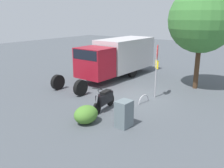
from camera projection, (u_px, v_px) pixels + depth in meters
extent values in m
plane|color=#494F55|center=(133.00, 96.00, 13.49)|extent=(60.00, 60.00, 0.00)
cylinder|color=black|center=(111.00, 68.00, 18.48)|extent=(0.90, 0.26, 0.90)
cylinder|color=black|center=(132.00, 71.00, 17.37)|extent=(0.90, 0.26, 0.90)
cylinder|color=black|center=(58.00, 82.00, 14.49)|extent=(0.90, 0.26, 0.90)
cylinder|color=black|center=(81.00, 88.00, 13.37)|extent=(0.90, 0.26, 0.90)
cube|color=silver|center=(125.00, 54.00, 17.92)|extent=(4.77, 2.27, 2.21)
cube|color=maroon|center=(95.00, 63.00, 15.40)|extent=(1.83, 2.13, 1.90)
cube|color=black|center=(95.00, 53.00, 15.23)|extent=(1.85, 1.97, 0.60)
cylinder|color=black|center=(97.00, 108.00, 10.90)|extent=(0.57, 0.17, 0.56)
cylinder|color=black|center=(111.00, 100.00, 11.95)|extent=(0.57, 0.17, 0.56)
cube|color=black|center=(105.00, 98.00, 11.39)|extent=(1.13, 0.46, 0.48)
cube|color=black|center=(106.00, 92.00, 11.40)|extent=(0.67, 0.36, 0.12)
cylinder|color=slate|center=(97.00, 96.00, 10.79)|extent=(0.29, 0.11, 0.69)
cylinder|color=black|center=(97.00, 89.00, 10.70)|extent=(0.11, 0.55, 0.04)
cylinder|color=#9E9EA3|center=(156.00, 74.00, 12.87)|extent=(0.08, 0.08, 2.65)
cylinder|color=red|center=(157.00, 52.00, 12.55)|extent=(0.71, 0.32, 0.76)
cube|color=yellow|center=(157.00, 64.00, 12.73)|extent=(0.33, 0.33, 0.44)
cylinder|color=#47301E|center=(197.00, 66.00, 14.51)|extent=(0.29, 0.29, 2.73)
sphere|color=#3C7C36|center=(202.00, 20.00, 13.77)|extent=(3.78, 3.78, 3.78)
cube|color=slate|center=(124.00, 114.00, 9.61)|extent=(0.65, 0.54, 1.09)
torus|color=#B7B7BC|center=(144.00, 102.00, 12.43)|extent=(0.85, 0.16, 0.85)
ellipsoid|color=#4C802E|center=(86.00, 114.00, 10.00)|extent=(1.09, 0.89, 0.74)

